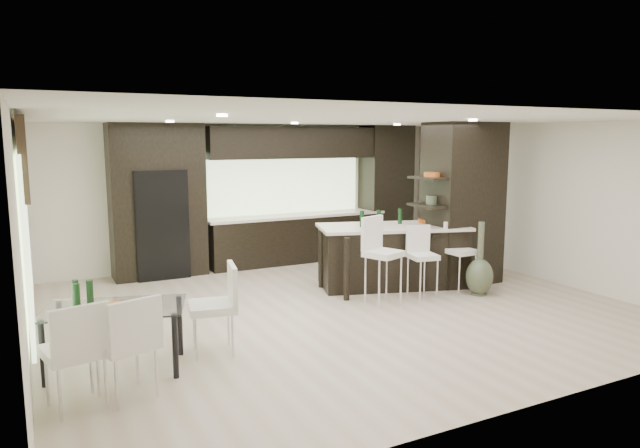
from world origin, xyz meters
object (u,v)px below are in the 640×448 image
stool_left (383,270)px  chair_near (126,350)px  kitchen_island (392,255)px  bench (374,267)px  stool_mid (423,269)px  chair_end (213,313)px  stool_right (461,264)px  dining_table (116,339)px  chair_far (75,358)px  floor_vase (480,259)px

stool_left → chair_near: stool_left is taller
kitchen_island → bench: 0.42m
kitchen_island → stool_mid: bearing=-72.6°
chair_end → stool_right: bearing=-68.4°
dining_table → chair_far: chair_far is taller
floor_vase → chair_near: 5.62m
stool_left → chair_far: bearing=178.0°
floor_vase → chair_far: (-5.93, -1.22, -0.11)m
bench → floor_vase: floor_vase is taller
stool_mid → stool_right: 0.75m
stool_right → chair_end: chair_end is taller
bench → chair_far: (-4.89, -2.64, 0.20)m
bench → stool_left: bearing=-99.2°
chair_near → bench: bearing=13.8°
chair_end → stool_left: bearing=-63.8°
chair_near → chair_end: bearing=18.0°
floor_vase → chair_near: size_ratio=1.24×
stool_left → chair_end: (-2.80, -0.74, -0.05)m
floor_vase → chair_near: (-5.49, -1.22, -0.11)m
bench → dining_table: size_ratio=0.97×
dining_table → kitchen_island: bearing=36.6°
stool_mid → chair_near: bearing=-151.9°
stool_mid → stool_right: (0.75, -0.00, 0.01)m
kitchen_island → floor_vase: size_ratio=2.11×
dining_table → floor_vase: bearing=22.6°
stool_mid → floor_vase: floor_vase is taller
kitchen_island → floor_vase: floor_vase is taller
stool_left → chair_end: 2.89m
chair_far → kitchen_island: bearing=11.9°
kitchen_island → chair_near: kitchen_island is taller
stool_right → bench: 1.46m
kitchen_island → stool_right: size_ratio=2.69×
stool_right → bench: bearing=126.7°
floor_vase → stool_right: bearing=116.6°
dining_table → chair_near: chair_near is taller
stool_right → chair_near: chair_near is taller
stool_right → floor_vase: 0.34m
stool_left → chair_far: (-4.29, -1.48, -0.06)m
stool_mid → dining_table: 4.66m
stool_left → dining_table: (-3.85, -0.74, -0.18)m
bench → stool_mid: bearing=-64.4°
kitchen_island → bench: (-0.16, 0.31, -0.24)m
stool_right → chair_far: (-5.79, -1.51, 0.02)m
floor_vase → dining_table: size_ratio=0.81×
dining_table → stool_left: bearing=28.4°
stool_left → floor_vase: (1.64, -0.25, 0.05)m
kitchen_island → chair_far: size_ratio=2.61×
kitchen_island → chair_near: size_ratio=2.62×
stool_right → chair_end: size_ratio=0.96×
bench → chair_end: 3.89m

